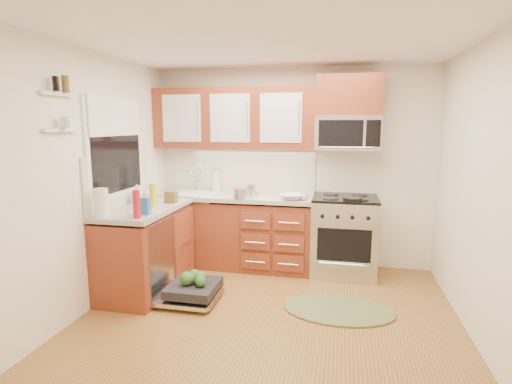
% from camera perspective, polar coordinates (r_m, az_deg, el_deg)
% --- Properties ---
extents(floor, '(3.50, 3.50, 0.00)m').
position_cam_1_polar(floor, '(3.85, 1.53, -18.21)').
color(floor, brown).
rests_on(floor, ground).
extents(ceiling, '(3.50, 3.50, 0.00)m').
position_cam_1_polar(ceiling, '(3.48, 1.72, 21.26)').
color(ceiling, white).
rests_on(ceiling, ground).
extents(wall_back, '(3.50, 0.04, 2.50)m').
position_cam_1_polar(wall_back, '(5.17, 5.18, 3.48)').
color(wall_back, silver).
rests_on(wall_back, ground).
extents(wall_front, '(3.50, 0.04, 2.50)m').
position_cam_1_polar(wall_front, '(1.80, -8.72, -8.15)').
color(wall_front, silver).
rests_on(wall_front, ground).
extents(wall_left, '(0.04, 3.50, 2.50)m').
position_cam_1_polar(wall_left, '(4.14, -22.94, 1.25)').
color(wall_left, silver).
rests_on(wall_left, ground).
extents(wall_right, '(0.04, 3.50, 2.50)m').
position_cam_1_polar(wall_right, '(3.58, 30.37, -0.51)').
color(wall_right, silver).
rests_on(wall_right, ground).
extents(base_cabinet_back, '(2.05, 0.60, 0.85)m').
position_cam_1_polar(base_cabinet_back, '(5.17, -3.42, -5.81)').
color(base_cabinet_back, maroon).
rests_on(base_cabinet_back, ground).
extents(base_cabinet_left, '(0.60, 1.25, 0.85)m').
position_cam_1_polar(base_cabinet_left, '(4.60, -15.40, -8.10)').
color(base_cabinet_left, maroon).
rests_on(base_cabinet_left, ground).
extents(countertop_back, '(2.07, 0.64, 0.05)m').
position_cam_1_polar(countertop_back, '(5.06, -3.50, -0.64)').
color(countertop_back, '#A5A197').
rests_on(countertop_back, base_cabinet_back).
extents(countertop_left, '(0.64, 1.27, 0.05)m').
position_cam_1_polar(countertop_left, '(4.48, -15.55, -2.31)').
color(countertop_left, '#A5A197').
rests_on(countertop_left, base_cabinet_left).
extents(backsplash_back, '(2.05, 0.02, 0.57)m').
position_cam_1_polar(backsplash_back, '(5.29, -2.68, 3.22)').
color(backsplash_back, silver).
rests_on(backsplash_back, ground).
extents(backsplash_left, '(0.02, 1.25, 0.57)m').
position_cam_1_polar(backsplash_left, '(4.57, -19.01, 1.70)').
color(backsplash_left, silver).
rests_on(backsplash_left, ground).
extents(upper_cabinets, '(2.05, 0.35, 0.75)m').
position_cam_1_polar(upper_cabinets, '(5.11, -3.20, 10.45)').
color(upper_cabinets, maroon).
rests_on(upper_cabinets, ground).
extents(cabinet_over_mw, '(0.76, 0.35, 0.47)m').
position_cam_1_polar(cabinet_over_mw, '(4.94, 13.15, 13.28)').
color(cabinet_over_mw, maroon).
rests_on(cabinet_over_mw, ground).
extents(range, '(0.76, 0.64, 0.95)m').
position_cam_1_polar(range, '(4.96, 12.45, -6.09)').
color(range, silver).
rests_on(range, ground).
extents(microwave, '(0.76, 0.38, 0.40)m').
position_cam_1_polar(microwave, '(4.90, 12.96, 8.22)').
color(microwave, silver).
rests_on(microwave, ground).
extents(sink, '(0.62, 0.50, 0.26)m').
position_cam_1_polar(sink, '(5.22, -9.11, -1.54)').
color(sink, white).
rests_on(sink, ground).
extents(dishwasher, '(0.70, 0.60, 0.20)m').
position_cam_1_polar(dishwasher, '(4.29, -9.40, -13.84)').
color(dishwasher, silver).
rests_on(dishwasher, ground).
extents(window, '(0.03, 1.05, 1.05)m').
position_cam_1_polar(window, '(4.52, -19.40, 5.93)').
color(window, white).
rests_on(window, ground).
extents(window_blind, '(0.02, 0.96, 0.40)m').
position_cam_1_polar(window_blind, '(4.50, -19.36, 10.12)').
color(window_blind, white).
rests_on(window_blind, ground).
extents(shelf_upper, '(0.04, 0.40, 0.03)m').
position_cam_1_polar(shelf_upper, '(3.81, -26.43, 12.43)').
color(shelf_upper, white).
rests_on(shelf_upper, ground).
extents(shelf_lower, '(0.04, 0.40, 0.03)m').
position_cam_1_polar(shelf_lower, '(3.81, -26.09, 7.93)').
color(shelf_lower, white).
rests_on(shelf_lower, ground).
extents(rug, '(1.27, 1.05, 0.02)m').
position_cam_1_polar(rug, '(4.16, 11.71, -16.08)').
color(rug, '#5C693C').
rests_on(rug, ground).
extents(skillet, '(0.26, 0.26, 0.04)m').
position_cam_1_polar(skillet, '(4.61, 13.63, -1.02)').
color(skillet, black).
rests_on(skillet, range).
extents(stock_pot, '(0.23, 0.23, 0.13)m').
position_cam_1_polar(stock_pot, '(4.79, -2.17, -0.13)').
color(stock_pot, silver).
rests_on(stock_pot, countertop_back).
extents(cutting_board, '(0.32, 0.21, 0.02)m').
position_cam_1_polar(cutting_board, '(4.93, 5.49, -0.50)').
color(cutting_board, '#A7794C').
rests_on(cutting_board, countertop_back).
extents(canister, '(0.12, 0.12, 0.16)m').
position_cam_1_polar(canister, '(4.88, -0.63, 0.23)').
color(canister, silver).
rests_on(canister, countertop_back).
extents(paper_towel_roll, '(0.15, 0.15, 0.28)m').
position_cam_1_polar(paper_towel_roll, '(4.07, -21.20, -1.43)').
color(paper_towel_roll, white).
rests_on(paper_towel_roll, countertop_left).
extents(mustard_bottle, '(0.08, 0.08, 0.24)m').
position_cam_1_polar(mustard_bottle, '(4.46, -14.47, -0.39)').
color(mustard_bottle, gold).
rests_on(mustard_bottle, countertop_left).
extents(red_bottle, '(0.08, 0.08, 0.27)m').
position_cam_1_polar(red_bottle, '(3.91, -16.69, -1.70)').
color(red_bottle, red).
rests_on(red_bottle, countertop_left).
extents(wooden_box, '(0.13, 0.09, 0.13)m').
position_cam_1_polar(wooden_box, '(4.61, -12.04, -0.71)').
color(wooden_box, brown).
rests_on(wooden_box, countertop_left).
extents(blue_carton, '(0.11, 0.07, 0.17)m').
position_cam_1_polar(blue_carton, '(4.06, -15.61, -1.96)').
color(blue_carton, '#2466A8').
rests_on(blue_carton, countertop_left).
extents(bowl_a, '(0.35, 0.35, 0.07)m').
position_cam_1_polar(bowl_a, '(4.71, 5.07, -0.71)').
color(bowl_a, '#999999').
rests_on(bowl_a, countertop_back).
extents(bowl_b, '(0.26, 0.26, 0.08)m').
position_cam_1_polar(bowl_b, '(5.03, -0.95, 0.05)').
color(bowl_b, '#999999').
rests_on(bowl_b, countertop_back).
extents(cup, '(0.11, 0.11, 0.09)m').
position_cam_1_polar(cup, '(4.69, 6.80, -0.63)').
color(cup, '#999999').
rests_on(cup, countertop_back).
extents(soap_bottle_a, '(0.16, 0.16, 0.33)m').
position_cam_1_polar(soap_bottle_a, '(5.32, -5.71, 1.92)').
color(soap_bottle_a, '#999999').
rests_on(soap_bottle_a, countertop_back).
extents(soap_bottle_b, '(0.11, 0.11, 0.21)m').
position_cam_1_polar(soap_bottle_b, '(4.69, -16.61, -0.25)').
color(soap_bottle_b, '#999999').
rests_on(soap_bottle_b, countertop_left).
extents(soap_bottle_c, '(0.14, 0.14, 0.16)m').
position_cam_1_polar(soap_bottle_c, '(4.92, -15.16, -0.01)').
color(soap_bottle_c, '#999999').
rests_on(soap_bottle_c, countertop_left).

